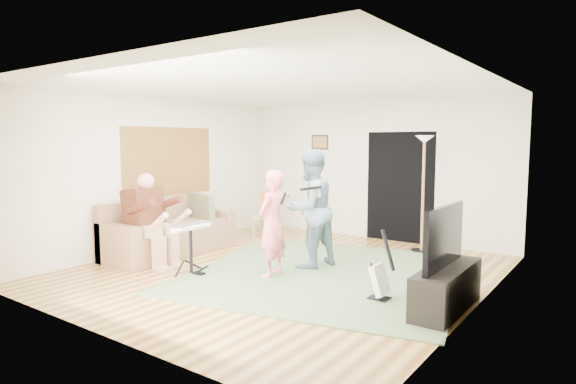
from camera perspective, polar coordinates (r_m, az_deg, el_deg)
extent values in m
plane|color=brown|center=(7.26, -0.46, -9.28)|extent=(6.00, 6.00, 0.00)
plane|color=white|center=(7.05, -0.48, 12.40)|extent=(6.00, 6.00, 0.00)
plane|color=olive|center=(9.04, -13.91, 3.51)|extent=(0.00, 2.05, 2.05)
plane|color=black|center=(9.40, 13.12, 0.57)|extent=(2.10, 0.00, 2.10)
cube|color=#3F2314|center=(10.19, 3.80, 5.90)|extent=(0.42, 0.03, 0.32)
cube|color=#4F6A40|center=(7.12, 4.41, -9.54)|extent=(4.43, 4.55, 0.02)
cube|color=#906848|center=(8.48, -13.73, -5.64)|extent=(0.92, 1.84, 0.46)
cube|color=#906848|center=(8.74, -15.44, -3.80)|extent=(0.17, 2.28, 0.92)
cube|color=#906848|center=(9.15, -8.84, -4.07)|extent=(0.92, 0.22, 0.65)
cube|color=#906848|center=(7.85, -19.50, -6.03)|extent=(0.92, 0.22, 0.65)
cube|color=#4E2416|center=(7.86, -16.73, -1.97)|extent=(0.40, 0.52, 0.66)
sphere|color=tan|center=(7.76, -16.51, 1.21)|extent=(0.26, 0.26, 0.26)
cylinder|color=black|center=(7.16, -11.43, -6.74)|extent=(0.05, 0.05, 0.66)
cube|color=white|center=(7.09, -11.48, -4.23)|extent=(0.13, 0.66, 0.04)
imported|color=#FF6E7F|center=(6.81, -1.93, -3.79)|extent=(0.43, 0.59, 1.51)
imported|color=slate|center=(7.29, 2.66, -2.00)|extent=(0.88, 1.02, 1.80)
cube|color=black|center=(6.08, 10.78, -12.31)|extent=(0.24, 0.20, 0.03)
cube|color=white|center=(6.01, 10.82, -10.20)|extent=(0.19, 0.28, 0.37)
cylinder|color=black|center=(5.87, 11.76, -6.77)|extent=(0.20, 0.04, 0.49)
cylinder|color=black|center=(8.78, 15.52, -6.71)|extent=(0.36, 0.36, 0.03)
cylinder|color=#9E7743|center=(8.62, 15.69, -0.46)|extent=(0.05, 0.05, 1.91)
cone|color=white|center=(8.57, 15.88, 6.04)|extent=(0.32, 0.32, 0.13)
cube|color=tan|center=(9.66, -2.79, -2.97)|extent=(0.43, 0.43, 0.04)
cube|color=orange|center=(9.75, -2.17, -1.10)|extent=(0.37, 0.12, 0.38)
cube|color=black|center=(5.85, 18.30, -10.83)|extent=(0.40, 1.40, 0.50)
cube|color=black|center=(5.73, 18.02, -5.01)|extent=(0.06, 1.19, 0.70)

